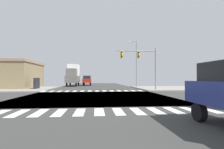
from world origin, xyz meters
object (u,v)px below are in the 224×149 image
at_px(suv_nearside_1, 87,80).
at_px(street_lamp, 135,60).
at_px(traffic_signal_mast, 140,59).
at_px(box_truck_crossing_1, 73,75).

bearing_deg(suv_nearside_1, street_lamp, 134.43).
xyz_separation_m(traffic_signal_mast, suv_nearside_1, (-8.41, 17.46, -3.05)).
height_order(traffic_signal_mast, street_lamp, street_lamp).
height_order(street_lamp, suv_nearside_1, street_lamp).
bearing_deg(suv_nearside_1, box_truck_crossing_1, 37.99).
bearing_deg(traffic_signal_mast, suv_nearside_1, 115.72).
height_order(suv_nearside_1, box_truck_crossing_1, box_truck_crossing_1).
relative_size(traffic_signal_mast, street_lamp, 0.69).
xyz_separation_m(street_lamp, box_truck_crossing_1, (-12.49, 7.34, -2.62)).
bearing_deg(street_lamp, suv_nearside_1, 134.43).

